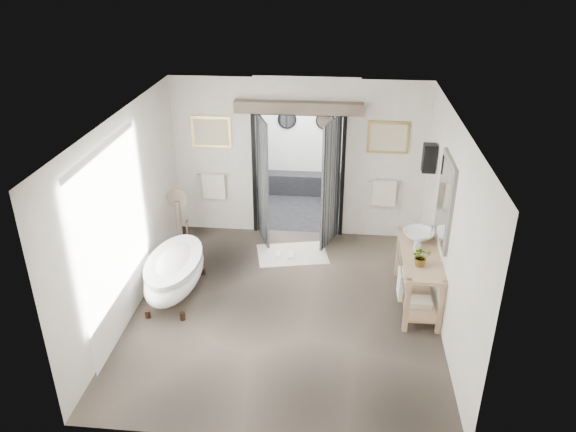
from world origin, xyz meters
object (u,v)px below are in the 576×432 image
object	(u,v)px
clawfoot_tub	(175,271)
vanity	(417,274)
rug	(292,254)
basin	(418,236)

from	to	relation	value
clawfoot_tub	vanity	bearing A→B (deg)	2.43
rug	basin	size ratio (longest dim) A/B	2.45
vanity	rug	distance (m)	2.40
vanity	basin	size ratio (longest dim) A/B	3.27
clawfoot_tub	basin	world-z (taller)	basin
vanity	basin	distance (m)	0.58
clawfoot_tub	rug	xyz separation A→B (m)	(1.67, 1.42, -0.42)
rug	basin	world-z (taller)	basin
clawfoot_tub	vanity	distance (m)	3.65
vanity	rug	size ratio (longest dim) A/B	1.33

